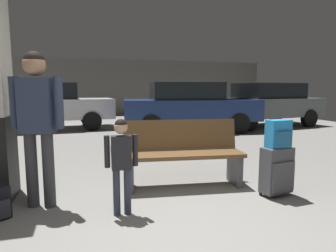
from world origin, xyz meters
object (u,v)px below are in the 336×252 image
backpack_bright (279,134)px  child (121,157)px  bench (183,153)px  adult (37,113)px  parked_car_near (189,105)px  parked_car_far (47,105)px  suitcase (277,170)px  parked_car_side (265,103)px

backpack_bright → child: 1.90m
bench → backpack_bright: (0.97, -0.72, 0.33)m
adult → parked_car_near: (3.67, 5.13, -0.25)m
parked_car_far → parked_car_near: bearing=-21.0°
suitcase → child: size_ratio=0.60×
bench → child: 1.19m
parked_car_side → backpack_bright: bearing=-123.5°
suitcase → backpack_bright: size_ratio=1.78×
parked_car_far → bench: bearing=-69.8°
suitcase → parked_car_near: (0.93, 5.59, 0.48)m
backpack_bright → adult: (-2.74, 0.46, 0.29)m
child → adult: size_ratio=0.59×
suitcase → child: child is taller
bench → parked_car_near: size_ratio=0.39×
bench → adult: adult is taller
child → parked_car_side: (5.85, 5.99, 0.18)m
suitcase → parked_car_far: (-3.37, 7.24, 0.48)m
suitcase → parked_car_side: (3.95, 5.98, 0.48)m
parked_car_near → backpack_bright: bearing=-99.5°
suitcase → child: 1.92m
adult → parked_car_near: 6.31m
bench → suitcase: 1.22m
suitcase → child: bearing=-179.8°
child → parked_car_side: bearing=45.7°
parked_car_near → parked_car_side: same height
suitcase → parked_car_near: size_ratio=0.14×
parked_car_near → adult: bearing=-125.6°
child → adult: (-0.84, 0.47, 0.43)m
backpack_bright → parked_car_near: bearing=80.5°
adult → backpack_bright: bearing=-9.6°
backpack_bright → bench: bearing=143.4°
parked_car_far → parked_car_near: (4.30, -1.65, 0.00)m
parked_car_side → parked_car_far: bearing=170.2°
child → parked_car_far: size_ratio=0.24×
backpack_bright → parked_car_near: size_ratio=0.08×
backpack_bright → adult: 2.79m
suitcase → parked_car_side: size_ratio=0.14×
backpack_bright → parked_car_side: (3.95, 5.98, 0.03)m
child → adult: adult is taller
backpack_bright → parked_car_far: size_ratio=0.08×
suitcase → adult: bearing=170.5°
parked_car_side → adult: bearing=-140.5°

